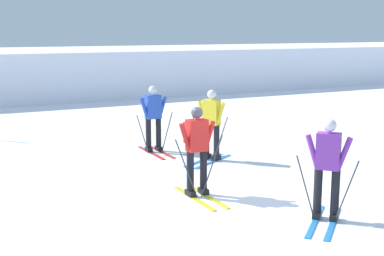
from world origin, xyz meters
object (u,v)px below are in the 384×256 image
at_px(skier_yellow, 211,123).
at_px(skier_purple, 328,166).
at_px(skier_red, 196,146).
at_px(skier_blue, 153,115).

bearing_deg(skier_yellow, skier_purple, -93.37).
bearing_deg(skier_red, skier_blue, 79.88).
distance_m(skier_purple, skier_red, 2.51).
xyz_separation_m(skier_purple, skier_yellow, (0.26, 4.44, 0.00)).
bearing_deg(skier_purple, skier_red, 121.55).
distance_m(skier_blue, skier_yellow, 1.74).
relative_size(skier_red, skier_blue, 1.00).
bearing_deg(skier_yellow, skier_blue, 121.08).
relative_size(skier_blue, skier_yellow, 1.00).
height_order(skier_blue, skier_yellow, same).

